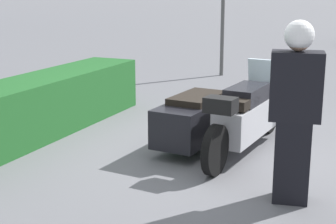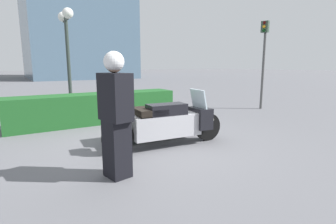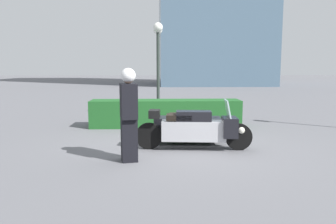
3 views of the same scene
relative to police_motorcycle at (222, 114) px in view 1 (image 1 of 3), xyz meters
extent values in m
plane|color=slate|center=(-0.23, -0.01, -0.45)|extent=(160.00, 160.00, 0.00)
cylinder|color=black|center=(0.95, -0.44, -0.15)|extent=(0.61, 0.15, 0.61)
cylinder|color=black|center=(-1.07, -0.27, -0.15)|extent=(0.61, 0.15, 0.61)
cylinder|color=black|center=(-0.20, 0.31, -0.22)|extent=(0.48, 0.14, 0.47)
cube|color=#B7B7BC|center=(-0.06, -0.36, -0.02)|extent=(1.46, 0.52, 0.45)
cube|color=black|center=(-0.06, -0.36, 0.31)|extent=(0.81, 0.44, 0.24)
cube|color=black|center=(-0.39, -0.33, 0.29)|extent=(0.60, 0.42, 0.12)
cube|color=black|center=(0.74, -0.42, 0.07)|extent=(0.36, 0.56, 0.44)
cube|color=silver|center=(0.69, -0.42, 0.49)|extent=(0.16, 0.53, 0.40)
sphere|color=white|center=(1.00, -0.44, 0.01)|extent=(0.18, 0.18, 0.18)
cube|color=black|center=(-0.14, 0.31, -0.06)|extent=(1.65, 0.72, 0.50)
sphere|color=black|center=(0.55, 0.25, -0.04)|extent=(0.48, 0.47, 0.48)
cube|color=black|center=(-0.14, 0.31, 0.23)|extent=(0.92, 0.58, 0.09)
cube|color=black|center=(-0.94, -0.28, 0.36)|extent=(0.27, 0.38, 0.18)
cube|color=black|center=(-1.44, -1.21, -0.02)|extent=(0.37, 0.40, 0.86)
cube|color=black|center=(-1.44, -1.21, 0.74)|extent=(0.39, 0.55, 0.68)
sphere|color=tan|center=(-1.44, -1.21, 1.20)|extent=(0.23, 0.23, 0.23)
sphere|color=white|center=(-1.44, -1.21, 1.24)|extent=(0.29, 0.29, 0.29)
cube|color=#1E5623|center=(-0.60, 2.65, -0.03)|extent=(4.68, 0.87, 0.84)
cylinder|color=#4C4C4C|center=(5.46, 1.78, 0.95)|extent=(0.09, 0.09, 2.80)
camera|label=1|loc=(-6.46, -2.06, 1.71)|focal=55.00mm
camera|label=2|loc=(-2.75, -4.75, 1.19)|focal=28.00mm
camera|label=3|loc=(-0.91, -7.59, 1.38)|focal=35.00mm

